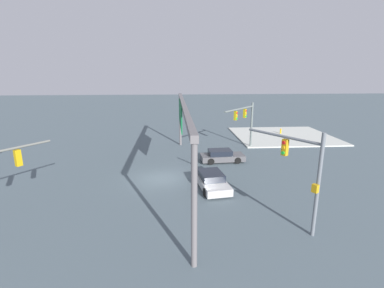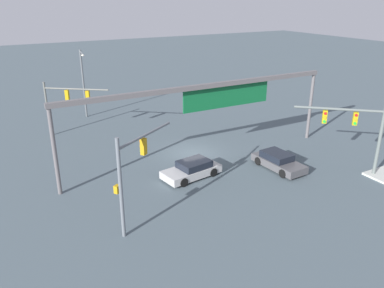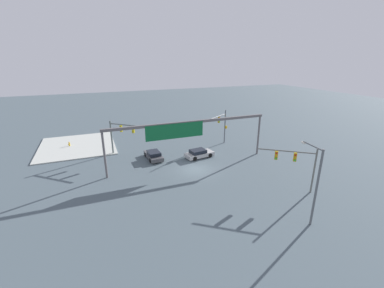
{
  "view_description": "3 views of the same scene",
  "coord_description": "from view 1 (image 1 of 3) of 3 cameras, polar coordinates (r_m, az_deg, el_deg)",
  "views": [
    {
      "loc": [
        -22.32,
        -1.08,
        8.71
      ],
      "look_at": [
        2.08,
        -2.72,
        2.41
      ],
      "focal_mm": 26.51,
      "sensor_mm": 36.0,
      "label": 1
    },
    {
      "loc": [
        -14.38,
        -25.94,
        12.32
      ],
      "look_at": [
        -1.64,
        -2.95,
        2.11
      ],
      "focal_mm": 35.92,
      "sensor_mm": 36.0,
      "label": 2
    },
    {
      "loc": [
        11.85,
        28.23,
        14.07
      ],
      "look_at": [
        0.07,
        -1.13,
        3.25
      ],
      "focal_mm": 23.63,
      "sensor_mm": 36.0,
      "label": 3
    }
  ],
  "objects": [
    {
      "name": "fire_hydrant_on_curb",
      "position": [
        42.05,
        17.41,
        2.5
      ],
      "size": [
        0.33,
        0.22,
        0.71
      ],
      "color": "gold",
      "rests_on": "sidewalk_corner"
    },
    {
      "name": "sidewalk_corner",
      "position": [
        40.98,
        17.8,
        1.59
      ],
      "size": [
        11.75,
        12.9,
        0.15
      ],
      "primitive_type": "cube",
      "color": "beige",
      "rests_on": "ground"
    },
    {
      "name": "ground_plane",
      "position": [
        23.98,
        -6.21,
        -6.94
      ],
      "size": [
        175.9,
        175.9,
        0.0
      ],
      "primitive_type": "plane",
      "color": "#4A5960"
    },
    {
      "name": "overhead_sign_gantry",
      "position": [
        23.14,
        -1.84,
        5.76
      ],
      "size": [
        22.58,
        0.43,
        6.21
      ],
      "color": "#605C5E",
      "rests_on": "ground"
    },
    {
      "name": "sedan_car_waiting_far",
      "position": [
        28.19,
        6.01,
        -2.41
      ],
      "size": [
        2.1,
        4.35,
        1.21
      ],
      "rotation": [
        0.0,
        0.0,
        -1.51
      ],
      "color": "#4D4C4F",
      "rests_on": "ground"
    },
    {
      "name": "traffic_signal_near_corner",
      "position": [
        16.52,
        21.32,
        -4.2
      ],
      "size": [
        4.47,
        2.8,
        5.74
      ],
      "rotation": [
        0.0,
        0.0,
        0.57
      ],
      "color": "slate",
      "rests_on": "ground"
    },
    {
      "name": "traffic_signal_opposite_side",
      "position": [
        32.09,
        10.7,
        5.17
      ],
      "size": [
        4.74,
        4.21,
        5.24
      ],
      "rotation": [
        0.0,
        0.0,
        2.42
      ],
      "color": "slate",
      "rests_on": "ground"
    },
    {
      "name": "sedan_car_approaching",
      "position": [
        21.9,
        4.0,
        -7.39
      ],
      "size": [
        4.51,
        2.48,
        1.21
      ],
      "rotation": [
        0.0,
        0.0,
        3.29
      ],
      "color": "#B2B1B0",
      "rests_on": "ground"
    }
  ]
}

